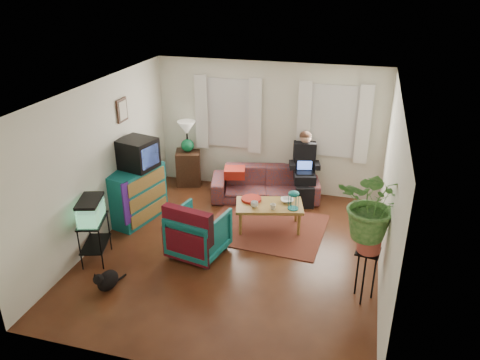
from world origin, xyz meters
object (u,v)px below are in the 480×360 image
(aquarium_stand, at_px, (95,240))
(coffee_table, at_px, (269,216))
(plant_stand, at_px, (365,275))
(sofa, at_px, (265,179))
(side_table, at_px, (189,167))
(dresser, at_px, (136,194))
(armchair, at_px, (199,230))

(aquarium_stand, distance_m, coffee_table, 2.91)
(plant_stand, bearing_deg, sofa, 126.39)
(aquarium_stand, bearing_deg, side_table, 66.50)
(side_table, bearing_deg, coffee_table, -34.73)
(dresser, bearing_deg, side_table, 92.58)
(armchair, relative_size, coffee_table, 0.72)
(sofa, distance_m, side_table, 1.73)
(plant_stand, bearing_deg, side_table, 141.34)
(dresser, bearing_deg, aquarium_stand, -76.52)
(side_table, relative_size, aquarium_stand, 1.04)
(sofa, xyz_separation_m, dresser, (-2.05, -1.44, 0.08))
(side_table, distance_m, armchair, 2.71)
(sofa, xyz_separation_m, side_table, (-1.71, 0.26, -0.05))
(sofa, height_order, coffee_table, sofa)
(aquarium_stand, xyz_separation_m, plant_stand, (4.04, 0.12, 0.04))
(coffee_table, bearing_deg, sofa, 91.55)
(side_table, bearing_deg, armchair, -65.40)
(side_table, height_order, aquarium_stand, side_table)
(dresser, height_order, coffee_table, dresser)
(dresser, relative_size, plant_stand, 1.39)
(coffee_table, distance_m, plant_stand, 2.26)
(aquarium_stand, bearing_deg, plant_stand, -15.34)
(side_table, xyz_separation_m, armchair, (1.13, -2.47, 0.05))
(sofa, relative_size, armchair, 2.54)
(side_table, bearing_deg, dresser, -101.32)
(plant_stand, bearing_deg, aquarium_stand, -178.35)
(sofa, bearing_deg, armchair, -118.62)
(sofa, relative_size, plant_stand, 2.67)
(armchair, height_order, coffee_table, armchair)
(sofa, xyz_separation_m, aquarium_stand, (-2.06, -2.81, -0.06))
(sofa, xyz_separation_m, plant_stand, (1.98, -2.69, -0.02))
(dresser, height_order, plant_stand, dresser)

